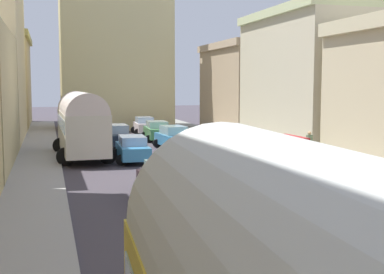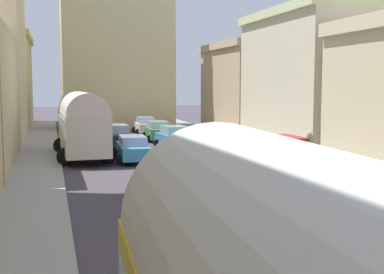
# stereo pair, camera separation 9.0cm
# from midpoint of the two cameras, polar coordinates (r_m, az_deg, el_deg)

# --- Properties ---
(ground_plane) EXTENTS (154.00, 154.00, 0.00)m
(ground_plane) POSITION_cam_midpoint_polar(r_m,az_deg,el_deg) (27.98, -1.86, -3.29)
(ground_plane) COLOR #463F47
(sidewalk_left) EXTENTS (2.50, 70.00, 0.14)m
(sidewalk_left) POSITION_cam_midpoint_polar(r_m,az_deg,el_deg) (27.19, -16.89, -3.67)
(sidewalk_left) COLOR #A6A19D
(sidewalk_left) RESTS_ON ground
(sidewalk_right) EXTENTS (2.50, 70.00, 0.14)m
(sidewalk_right) POSITION_cam_midpoint_polar(r_m,az_deg,el_deg) (30.50, 11.51, -2.51)
(sidewalk_right) COLOR gray
(sidewalk_right) RESTS_ON ground
(building_left_4) EXTENTS (6.28, 14.84, 9.51)m
(building_left_4) POSITION_cam_midpoint_polar(r_m,az_deg,el_deg) (57.68, -20.51, 5.85)
(building_left_4) COLOR tan
(building_left_4) RESTS_ON ground
(building_right_3) EXTENTS (6.04, 12.09, 9.68)m
(building_right_3) POSITION_cam_midpoint_polar(r_m,az_deg,el_deg) (37.91, 12.48, 6.37)
(building_right_3) COLOR beige
(building_right_3) RESTS_ON ground
(building_right_4) EXTENTS (5.53, 11.29, 8.25)m
(building_right_4) POSITION_cam_midpoint_polar(r_m,az_deg,el_deg) (48.69, 5.56, 5.51)
(building_right_4) COLOR tan
(building_right_4) RESTS_ON ground
(distant_church) EXTENTS (10.67, 6.86, 20.50)m
(distant_church) POSITION_cam_midpoint_polar(r_m,az_deg,el_deg) (52.45, -8.52, 9.01)
(distant_church) COLOR #CDC189
(distant_church) RESTS_ON ground
(parked_bus_1) EXTENTS (3.43, 8.60, 3.99)m
(parked_bus_1) POSITION_cam_midpoint_polar(r_m,az_deg,el_deg) (31.58, -12.20, 1.64)
(parked_bus_1) COLOR beige
(parked_bus_1) RESTS_ON ground
(cargo_truck_1) EXTENTS (3.17, 7.02, 2.48)m
(cargo_truck_1) POSITION_cam_midpoint_polar(r_m,az_deg,el_deg) (21.27, 7.01, -2.80)
(cargo_truck_1) COLOR red
(cargo_truck_1) RESTS_ON ground
(car_0) EXTENTS (2.27, 3.74, 1.56)m
(car_0) POSITION_cam_midpoint_polar(r_m,az_deg,el_deg) (29.95, 0.32, -1.18)
(car_0) COLOR black
(car_0) RESTS_ON ground
(car_1) EXTENTS (2.39, 4.09, 1.61)m
(car_1) POSITION_cam_midpoint_polar(r_m,az_deg,el_deg) (35.23, -2.14, -0.08)
(car_1) COLOR #3B88BE
(car_1) RESTS_ON ground
(car_2) EXTENTS (2.36, 4.31, 1.55)m
(car_2) POSITION_cam_midpoint_polar(r_m,az_deg,el_deg) (40.58, -3.96, 0.68)
(car_2) COLOR #488C4E
(car_2) RESTS_ON ground
(car_3) EXTENTS (2.22, 3.74, 1.54)m
(car_3) POSITION_cam_midpoint_polar(r_m,az_deg,el_deg) (45.96, -5.35, 1.27)
(car_3) COLOR silver
(car_3) RESTS_ON ground
(car_5) EXTENTS (2.51, 4.20, 1.49)m
(car_5) POSITION_cam_midpoint_polar(r_m,az_deg,el_deg) (19.78, -2.52, -4.94)
(car_5) COLOR black
(car_5) RESTS_ON ground
(car_6) EXTENTS (2.28, 4.27, 1.49)m
(car_6) POSITION_cam_midpoint_polar(r_m,az_deg,el_deg) (29.89, -6.69, -1.28)
(car_6) COLOR #3C8DC5
(car_6) RESTS_ON ground
(car_7) EXTENTS (2.17, 4.34, 1.61)m
(car_7) POSITION_cam_midpoint_polar(r_m,az_deg,el_deg) (36.76, -8.37, 0.11)
(car_7) COLOR #1C222E
(car_7) RESTS_ON ground
(pedestrian_4) EXTENTS (0.51, 0.51, 1.75)m
(pedestrian_4) POSITION_cam_midpoint_polar(r_m,az_deg,el_deg) (30.50, 12.77, -0.79)
(pedestrian_4) COLOR slate
(pedestrian_4) RESTS_ON ground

